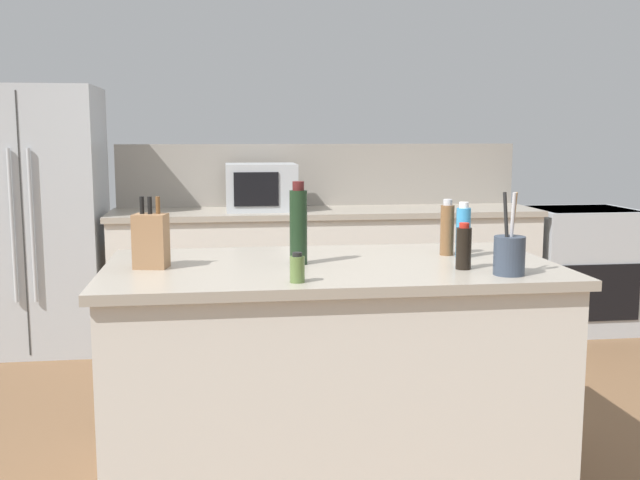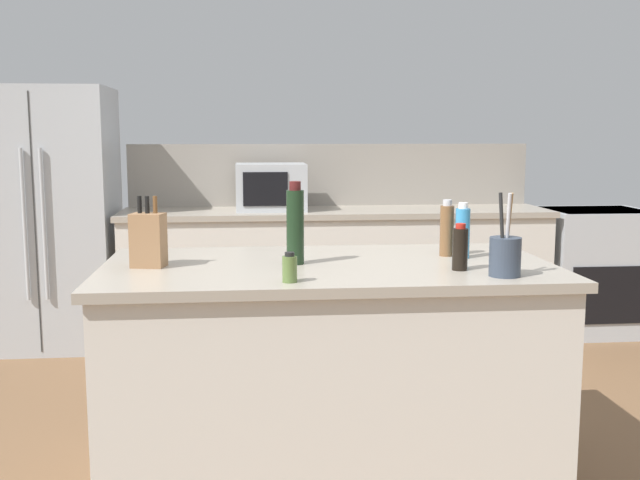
# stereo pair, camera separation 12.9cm
# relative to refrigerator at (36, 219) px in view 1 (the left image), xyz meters

# --- Properties ---
(ground_plane) EXTENTS (14.00, 14.00, 0.00)m
(ground_plane) POSITION_rel_refrigerator_xyz_m (1.70, -2.25, -0.90)
(ground_plane) COLOR brown
(back_counter_run) EXTENTS (3.04, 0.66, 0.94)m
(back_counter_run) POSITION_rel_refrigerator_xyz_m (2.00, -0.05, -0.42)
(back_counter_run) COLOR beige
(back_counter_run) RESTS_ON ground_plane
(wall_backsplash) EXTENTS (3.00, 0.03, 0.46)m
(wall_backsplash) POSITION_rel_refrigerator_xyz_m (2.00, 0.27, 0.27)
(wall_backsplash) COLOR gray
(wall_backsplash) RESTS_ON back_counter_run
(kitchen_island) EXTENTS (1.88, 1.00, 0.94)m
(kitchen_island) POSITION_rel_refrigerator_xyz_m (1.70, -2.25, -0.42)
(kitchen_island) COLOR beige
(kitchen_island) RESTS_ON ground_plane
(refrigerator) EXTENTS (0.88, 0.75, 1.79)m
(refrigerator) POSITION_rel_refrigerator_xyz_m (0.00, 0.00, 0.00)
(refrigerator) COLOR #ADB2B7
(refrigerator) RESTS_ON ground_plane
(range_oven) EXTENTS (0.76, 0.65, 0.92)m
(range_oven) POSITION_rel_refrigerator_xyz_m (3.94, -0.05, -0.43)
(range_oven) COLOR #ADB2B7
(range_oven) RESTS_ON ground_plane
(microwave) EXTENTS (0.49, 0.39, 0.33)m
(microwave) POSITION_rel_refrigerator_xyz_m (1.54, -0.05, 0.21)
(microwave) COLOR #ADB2B7
(microwave) RESTS_ON back_counter_run
(knife_block) EXTENTS (0.15, 0.12, 0.29)m
(knife_block) POSITION_rel_refrigerator_xyz_m (0.96, -2.25, 0.16)
(knife_block) COLOR #936B47
(knife_block) RESTS_ON kitchen_island
(utensil_crock) EXTENTS (0.12, 0.12, 0.32)m
(utensil_crock) POSITION_rel_refrigerator_xyz_m (2.34, -2.59, 0.13)
(utensil_crock) COLOR #333D4C
(utensil_crock) RESTS_ON kitchen_island
(soy_sauce_bottle) EXTENTS (0.06, 0.06, 0.19)m
(soy_sauce_bottle) POSITION_rel_refrigerator_xyz_m (2.21, -2.45, 0.13)
(soy_sauce_bottle) COLOR black
(soy_sauce_bottle) RESTS_ON kitchen_island
(pepper_grinder) EXTENTS (0.06, 0.06, 0.25)m
(pepper_grinder) POSITION_rel_refrigerator_xyz_m (2.25, -2.10, 0.16)
(pepper_grinder) COLOR brown
(pepper_grinder) RESTS_ON kitchen_island
(spice_jar_oregano) EXTENTS (0.05, 0.05, 0.11)m
(spice_jar_oregano) POSITION_rel_refrigerator_xyz_m (1.52, -2.62, 0.10)
(spice_jar_oregano) COLOR #567038
(spice_jar_oregano) RESTS_ON kitchen_island
(dish_soap_bottle) EXTENTS (0.06, 0.06, 0.24)m
(dish_soap_bottle) POSITION_rel_refrigerator_xyz_m (2.30, -2.17, 0.16)
(dish_soap_bottle) COLOR #3384BC
(dish_soap_bottle) RESTS_ON kitchen_island
(wine_bottle) EXTENTS (0.07, 0.07, 0.35)m
(wine_bottle) POSITION_rel_refrigerator_xyz_m (1.56, -2.24, 0.21)
(wine_bottle) COLOR black
(wine_bottle) RESTS_ON kitchen_island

